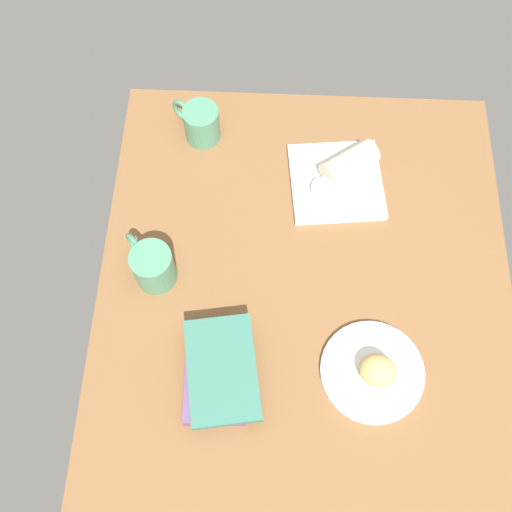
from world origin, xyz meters
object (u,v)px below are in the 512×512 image
at_px(book_stack, 219,372).
at_px(coffee_mug, 152,265).
at_px(breakfast_wrap, 349,163).
at_px(round_plate, 372,372).
at_px(square_plate, 336,182).
at_px(sauce_cup, 323,189).
at_px(second_mug, 200,123).
at_px(scone_pastry, 378,371).

xyz_separation_m(book_stack, coffee_mug, (-0.22, -0.15, 0.02)).
relative_size(breakfast_wrap, coffee_mug, 1.09).
height_order(round_plate, breakfast_wrap, breakfast_wrap).
height_order(square_plate, breakfast_wrap, breakfast_wrap).
distance_m(square_plate, coffee_mug, 0.47).
distance_m(sauce_cup, second_mug, 0.33).
relative_size(round_plate, book_stack, 0.91).
bearing_deg(round_plate, book_stack, -86.42).
height_order(scone_pastry, breakfast_wrap, breakfast_wrap).
bearing_deg(round_plate, coffee_mug, -112.93).
bearing_deg(coffee_mug, round_plate, 67.07).
distance_m(round_plate, second_mug, 0.70).
xyz_separation_m(square_plate, coffee_mug, (0.25, -0.40, 0.04)).
bearing_deg(round_plate, sauce_cup, -166.30).
relative_size(round_plate, coffee_mug, 1.76).
xyz_separation_m(round_plate, coffee_mug, (-0.20, -0.46, 0.04)).
height_order(scone_pastry, coffee_mug, coffee_mug).
bearing_deg(book_stack, sauce_cup, 154.07).
bearing_deg(sauce_cup, coffee_mug, -59.40).
xyz_separation_m(square_plate, second_mug, (-0.13, -0.33, 0.04)).
relative_size(square_plate, sauce_cup, 3.79).
height_order(round_plate, square_plate, square_plate).
relative_size(square_plate, second_mug, 1.76).
bearing_deg(square_plate, second_mug, -111.02).
relative_size(sauce_cup, coffee_mug, 0.46).
relative_size(coffee_mug, second_mug, 1.00).
bearing_deg(breakfast_wrap, round_plate, -30.07).
height_order(round_plate, book_stack, book_stack).
bearing_deg(round_plate, square_plate, -171.38).
bearing_deg(second_mug, book_stack, 8.06).
distance_m(scone_pastry, book_stack, 0.32).
height_order(coffee_mug, second_mug, coffee_mug).
bearing_deg(square_plate, round_plate, 8.62).
bearing_deg(square_plate, sauce_cup, -43.68).
height_order(sauce_cup, breakfast_wrap, breakfast_wrap).
xyz_separation_m(scone_pastry, coffee_mug, (-0.20, -0.47, 0.01)).
bearing_deg(second_mug, sauce_cup, 61.44).
distance_m(round_plate, breakfast_wrap, 0.48).
height_order(breakfast_wrap, book_stack, breakfast_wrap).
distance_m(square_plate, sauce_cup, 0.05).
bearing_deg(breakfast_wrap, second_mug, -140.57).
relative_size(round_plate, second_mug, 1.76).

